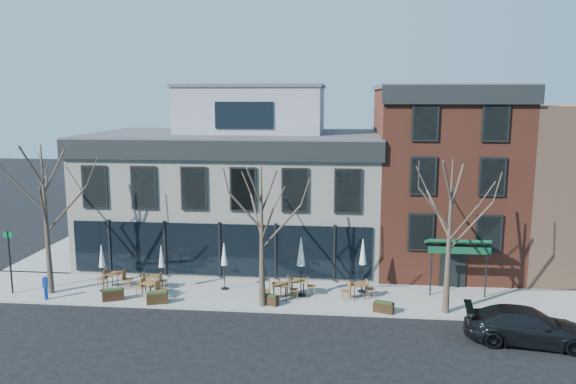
# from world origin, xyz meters

# --- Properties ---
(ground) EXTENTS (120.00, 120.00, 0.00)m
(ground) POSITION_xyz_m (0.00, 0.00, 0.00)
(ground) COLOR black
(ground) RESTS_ON ground
(sidewalk_front) EXTENTS (33.50, 4.70, 0.15)m
(sidewalk_front) POSITION_xyz_m (3.25, -2.15, 0.07)
(sidewalk_front) COLOR gray
(sidewalk_front) RESTS_ON ground
(sidewalk_side) EXTENTS (4.50, 12.00, 0.15)m
(sidewalk_side) POSITION_xyz_m (-11.25, 6.00, 0.07)
(sidewalk_side) COLOR gray
(sidewalk_side) RESTS_ON ground
(corner_building) EXTENTS (18.39, 10.39, 11.10)m
(corner_building) POSITION_xyz_m (0.07, 5.07, 4.72)
(corner_building) COLOR beige
(corner_building) RESTS_ON ground
(red_brick_building) EXTENTS (8.20, 11.78, 11.18)m
(red_brick_building) POSITION_xyz_m (13.00, 4.98, 5.64)
(red_brick_building) COLOR brown
(red_brick_building) RESTS_ON ground
(tree_corner) EXTENTS (3.93, 3.98, 7.92)m
(tree_corner) POSITION_xyz_m (-8.49, -3.20, 4.25)
(tree_corner) COLOR #382B21
(tree_corner) RESTS_ON sidewalk_front
(tree_mid) EXTENTS (3.50, 3.55, 7.04)m
(tree_mid) POSITION_xyz_m (3.01, -3.90, 3.79)
(tree_mid) COLOR #382B21
(tree_mid) RESTS_ON sidewalk_front
(tree_right) EXTENTS (3.72, 3.77, 7.48)m
(tree_right) POSITION_xyz_m (12.01, -3.90, 4.02)
(tree_right) COLOR #382B21
(tree_right) RESTS_ON sidewalk_front
(sign_pole) EXTENTS (0.50, 0.10, 3.40)m
(sign_pole) POSITION_xyz_m (-10.50, -3.50, 2.07)
(sign_pole) COLOR black
(sign_pole) RESTS_ON sidewalk_front
(parked_sedan) EXTENTS (5.49, 2.78, 1.53)m
(parked_sedan) POSITION_xyz_m (14.96, -6.72, 0.76)
(parked_sedan) COLOR black
(parked_sedan) RESTS_ON ground
(call_box) EXTENTS (0.25, 0.25, 1.28)m
(call_box) POSITION_xyz_m (-8.23, -4.20, 0.83)
(call_box) COLOR #0C38A0
(call_box) RESTS_ON sidewalk_front
(cafe_set_0) EXTENTS (1.95, 0.81, 1.02)m
(cafe_set_0) POSITION_xyz_m (-5.40, -2.12, 0.68)
(cafe_set_0) COLOR brown
(cafe_set_0) RESTS_ON sidewalk_front
(cafe_set_1) EXTENTS (1.69, 0.71, 0.88)m
(cafe_set_1) POSITION_xyz_m (-3.32, -2.08, 0.60)
(cafe_set_1) COLOR brown
(cafe_set_1) RESTS_ON sidewalk_front
(cafe_set_2) EXTENTS (1.85, 1.11, 0.96)m
(cafe_set_2) POSITION_xyz_m (-2.99, -3.26, 0.64)
(cafe_set_2) COLOR brown
(cafe_set_2) RESTS_ON sidewalk_front
(cafe_set_3) EXTENTS (1.99, 0.89, 1.02)m
(cafe_set_3) POSITION_xyz_m (3.78, -2.96, 0.68)
(cafe_set_3) COLOR brown
(cafe_set_3) RESTS_ON sidewalk_front
(cafe_set_4) EXTENTS (1.93, 0.80, 1.01)m
(cafe_set_4) POSITION_xyz_m (4.65, -2.24, 0.67)
(cafe_set_4) COLOR brown
(cafe_set_4) RESTS_ON sidewalk_front
(cafe_set_5) EXTENTS (1.84, 1.01, 0.95)m
(cafe_set_5) POSITION_xyz_m (7.80, -2.41, 0.64)
(cafe_set_5) COLOR brown
(cafe_set_5) RESTS_ON sidewalk_front
(umbrella_0) EXTENTS (0.41, 0.41, 2.56)m
(umbrella_0) POSITION_xyz_m (-5.83, -2.67, 1.96)
(umbrella_0) COLOR black
(umbrella_0) RESTS_ON sidewalk_front
(umbrella_1) EXTENTS (0.40, 0.40, 2.50)m
(umbrella_1) POSITION_xyz_m (-2.68, -2.27, 1.92)
(umbrella_1) COLOR black
(umbrella_1) RESTS_ON sidewalk_front
(umbrella_2) EXTENTS (0.41, 0.41, 2.59)m
(umbrella_2) POSITION_xyz_m (0.62, -1.72, 1.97)
(umbrella_2) COLOR black
(umbrella_2) RESTS_ON sidewalk_front
(umbrella_3) EXTENTS (0.51, 0.51, 3.16)m
(umbrella_3) POSITION_xyz_m (4.82, -2.35, 2.38)
(umbrella_3) COLOR black
(umbrella_3) RESTS_ON sidewalk_front
(umbrella_4) EXTENTS (0.47, 0.47, 2.93)m
(umbrella_4) POSITION_xyz_m (8.04, -1.41, 2.22)
(umbrella_4) COLOR black
(umbrella_4) RESTS_ON sidewalk_front
(planter_0) EXTENTS (1.16, 0.82, 0.61)m
(planter_0) POSITION_xyz_m (-4.74, -3.94, 0.45)
(planter_0) COLOR black
(planter_0) RESTS_ON sidewalk_front
(planter_1) EXTENTS (1.15, 0.73, 0.60)m
(planter_1) POSITION_xyz_m (-2.32, -4.15, 0.45)
(planter_1) COLOR #302310
(planter_1) RESTS_ON sidewalk_front
(planter_2) EXTENTS (1.03, 0.70, 0.54)m
(planter_2) POSITION_xyz_m (3.32, -3.74, 0.42)
(planter_2) COLOR black
(planter_2) RESTS_ON sidewalk_front
(planter_3) EXTENTS (1.04, 0.67, 0.54)m
(planter_3) POSITION_xyz_m (9.00, -4.20, 0.42)
(planter_3) COLOR black
(planter_3) RESTS_ON sidewalk_front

